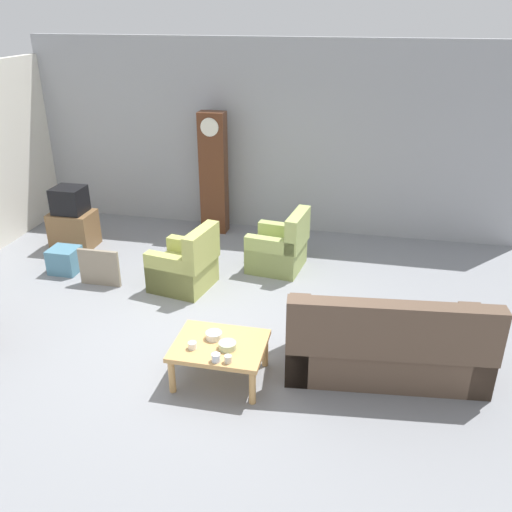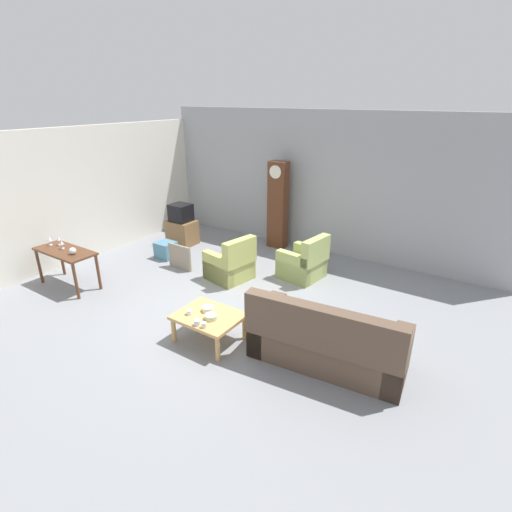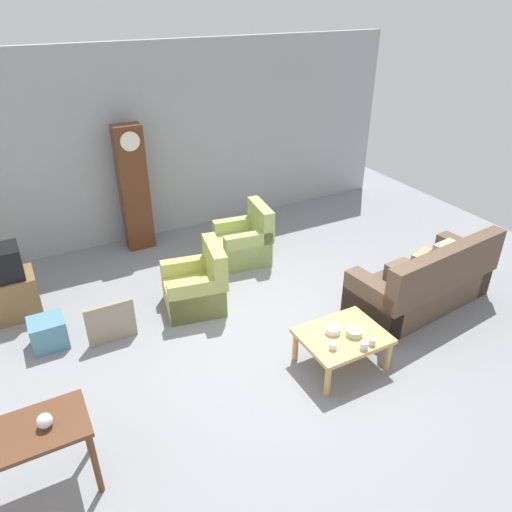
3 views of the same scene
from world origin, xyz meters
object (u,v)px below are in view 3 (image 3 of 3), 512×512
(armchair_olive_far, at_px, (245,242))
(grandfather_clock, at_px, (134,189))
(glass_dome_cloche, at_px, (45,421))
(coffee_table_wood, at_px, (343,339))
(cup_white_porcelain, at_px, (333,346))
(armchair_olive_near, at_px, (197,287))
(cup_blue_rimmed, at_px, (364,345))
(bowl_white_stacked, at_px, (333,330))
(cup_cream_tall, at_px, (372,342))
(tv_crt, at_px, (1,263))
(bowl_shallow_green, at_px, (354,332))
(storage_box_blue, at_px, (48,333))
(console_table_dark, at_px, (7,448))
(couch_floral, at_px, (424,284))
(tv_stand_cabinet, at_px, (11,296))
(framed_picture_leaning, at_px, (111,323))

(armchair_olive_far, height_order, grandfather_clock, grandfather_clock)
(glass_dome_cloche, bearing_deg, coffee_table_wood, 2.19)
(cup_white_porcelain, bearing_deg, grandfather_clock, 103.02)
(armchair_olive_near, relative_size, cup_blue_rimmed, 10.22)
(armchair_olive_far, xyz_separation_m, coffee_table_wood, (-0.16, -2.77, 0.07))
(cup_white_porcelain, distance_m, bowl_white_stacked, 0.28)
(cup_cream_tall, bearing_deg, tv_crt, 137.54)
(cup_blue_rimmed, distance_m, bowl_white_stacked, 0.41)
(tv_crt, xyz_separation_m, bowl_shallow_green, (3.40, -2.94, -0.33))
(armchair_olive_far, bearing_deg, bowl_white_stacked, -95.12)
(armchair_olive_far, xyz_separation_m, glass_dome_cloche, (-3.30, -2.89, 0.51))
(storage_box_blue, relative_size, cup_cream_tall, 5.37)
(storage_box_blue, bearing_deg, console_table_dark, -103.49)
(bowl_shallow_green, bearing_deg, grandfather_clock, 107.85)
(armchair_olive_far, relative_size, coffee_table_wood, 0.96)
(storage_box_blue, xyz_separation_m, cup_cream_tall, (3.13, -2.28, 0.29))
(console_table_dark, height_order, cup_white_porcelain, console_table_dark)
(coffee_table_wood, bearing_deg, cup_cream_tall, -59.86)
(couch_floral, xyz_separation_m, tv_stand_cabinet, (-5.00, 2.43, -0.06))
(tv_stand_cabinet, height_order, bowl_white_stacked, tv_stand_cabinet)
(grandfather_clock, relative_size, storage_box_blue, 4.99)
(grandfather_clock, xyz_separation_m, bowl_white_stacked, (1.13, -3.94, -0.57))
(cup_white_porcelain, bearing_deg, armchair_olive_far, 82.08)
(tv_stand_cabinet, bearing_deg, tv_crt, 0.00)
(coffee_table_wood, distance_m, framed_picture_leaning, 2.82)
(glass_dome_cloche, relative_size, cup_blue_rimmed, 1.43)
(tv_crt, bearing_deg, coffee_table_wood, -41.12)
(armchair_olive_far, xyz_separation_m, tv_crt, (-3.45, 0.10, 0.50))
(armchair_olive_far, distance_m, grandfather_clock, 2.00)
(grandfather_clock, relative_size, tv_stand_cabinet, 3.05)
(cup_blue_rimmed, xyz_separation_m, bowl_shallow_green, (0.06, 0.24, -0.01))
(tv_stand_cabinet, height_order, cup_blue_rimmed, tv_stand_cabinet)
(armchair_olive_far, xyz_separation_m, grandfather_clock, (-1.37, 1.25, 0.74))
(cup_cream_tall, distance_m, bowl_white_stacked, 0.46)
(glass_dome_cloche, distance_m, cup_white_porcelain, 2.91)
(armchair_olive_near, xyz_separation_m, bowl_white_stacked, (0.95, -1.81, 0.17))
(tv_stand_cabinet, height_order, tv_crt, tv_crt)
(bowl_white_stacked, bearing_deg, tv_crt, 138.98)
(couch_floral, bearing_deg, grandfather_clock, 129.17)
(tv_stand_cabinet, xyz_separation_m, framed_picture_leaning, (1.04, -1.17, -0.03))
(grandfather_clock, bearing_deg, cup_blue_rimmed, -73.74)
(cup_cream_tall, bearing_deg, grandfather_clock, 107.77)
(framed_picture_leaning, distance_m, storage_box_blue, 0.77)
(tv_stand_cabinet, distance_m, cup_blue_rimmed, 4.61)
(armchair_olive_far, height_order, tv_crt, tv_crt)
(glass_dome_cloche, relative_size, bowl_shallow_green, 0.70)
(couch_floral, height_order, storage_box_blue, couch_floral)
(storage_box_blue, bearing_deg, glass_dome_cloche, -94.89)
(couch_floral, relative_size, storage_box_blue, 5.24)
(armchair_olive_near, bearing_deg, cup_cream_tall, -61.28)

